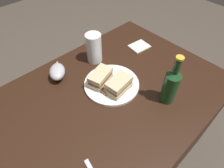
% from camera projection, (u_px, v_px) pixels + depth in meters
% --- Properties ---
extents(ground_plane, '(6.00, 6.00, 0.00)m').
position_uv_depth(ground_plane, '(112.00, 154.00, 1.43)').
color(ground_plane, '#4C4238').
extents(dining_table, '(1.07, 0.79, 0.73)m').
position_uv_depth(dining_table, '(112.00, 130.00, 1.16)').
color(dining_table, black).
rests_on(dining_table, ground).
extents(plate, '(0.27, 0.27, 0.01)m').
position_uv_depth(plate, '(112.00, 84.00, 0.91)').
color(plate, white).
rests_on(plate, dining_table).
extents(sandwich_half_left, '(0.14, 0.10, 0.06)m').
position_uv_depth(sandwich_half_left, '(100.00, 77.00, 0.89)').
color(sandwich_half_left, beige).
rests_on(sandwich_half_left, plate).
extents(sandwich_half_right, '(0.13, 0.09, 0.06)m').
position_uv_depth(sandwich_half_right, '(119.00, 85.00, 0.86)').
color(sandwich_half_right, beige).
rests_on(sandwich_half_right, plate).
extents(potato_wedge_front, '(0.05, 0.03, 0.02)m').
position_uv_depth(potato_wedge_front, '(115.00, 91.00, 0.86)').
color(potato_wedge_front, '#B77F33').
rests_on(potato_wedge_front, plate).
extents(potato_wedge_middle, '(0.04, 0.05, 0.02)m').
position_uv_depth(potato_wedge_middle, '(106.00, 90.00, 0.87)').
color(potato_wedge_middle, '#AD702D').
rests_on(potato_wedge_middle, plate).
extents(potato_wedge_back, '(0.03, 0.06, 0.02)m').
position_uv_depth(potato_wedge_back, '(97.00, 86.00, 0.88)').
color(potato_wedge_back, '#AD702D').
rests_on(potato_wedge_back, plate).
extents(potato_wedge_left_edge, '(0.03, 0.05, 0.02)m').
position_uv_depth(potato_wedge_left_edge, '(112.00, 92.00, 0.86)').
color(potato_wedge_left_edge, '#B77F33').
rests_on(potato_wedge_left_edge, plate).
extents(pint_glass, '(0.08, 0.08, 0.16)m').
position_uv_depth(pint_glass, '(94.00, 49.00, 1.00)').
color(pint_glass, white).
rests_on(pint_glass, dining_table).
extents(gravy_boat, '(0.13, 0.14, 0.07)m').
position_uv_depth(gravy_boat, '(57.00, 71.00, 0.92)').
color(gravy_boat, '#B7B7BC').
rests_on(gravy_boat, dining_table).
extents(cider_bottle, '(0.07, 0.07, 0.25)m').
position_uv_depth(cider_bottle, '(171.00, 85.00, 0.79)').
color(cider_bottle, '#19421E').
rests_on(cider_bottle, dining_table).
extents(napkin, '(0.12, 0.10, 0.01)m').
position_uv_depth(napkin, '(139.00, 46.00, 1.12)').
color(napkin, silver).
rests_on(napkin, dining_table).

